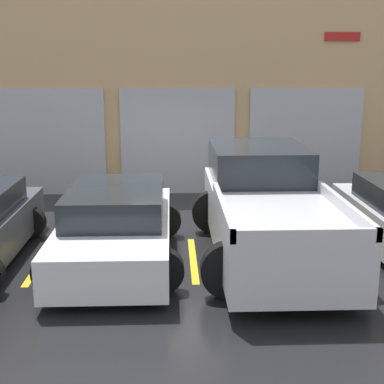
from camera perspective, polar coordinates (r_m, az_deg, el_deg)
ground_plane at (r=11.33m, az=-0.29°, el=-3.64°), size 28.00×28.00×0.00m
shophouse_building at (r=14.12m, az=-0.80°, el=10.45°), size 14.38×0.68×5.26m
pickup_truck at (r=9.60m, az=7.98°, el=-1.68°), size 2.57×5.05×1.80m
sedan_white at (r=9.32m, az=-8.06°, el=-3.68°), size 2.28×4.22×1.29m
parking_stripe_left at (r=9.72m, az=-15.80°, el=-7.14°), size 0.12×2.20×0.01m
parking_stripe_centre at (r=9.45m, az=0.12°, el=-7.19°), size 0.12×2.20×0.01m
parking_stripe_right at (r=9.91m, az=15.70°, el=-6.71°), size 0.12×2.20×0.01m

